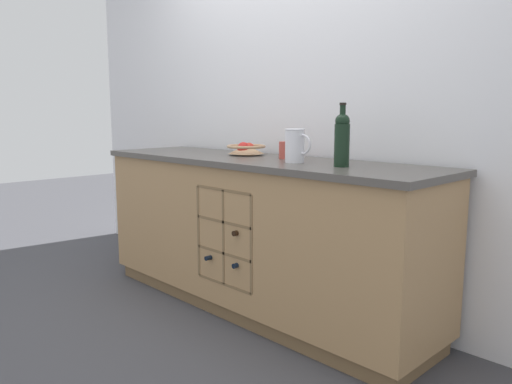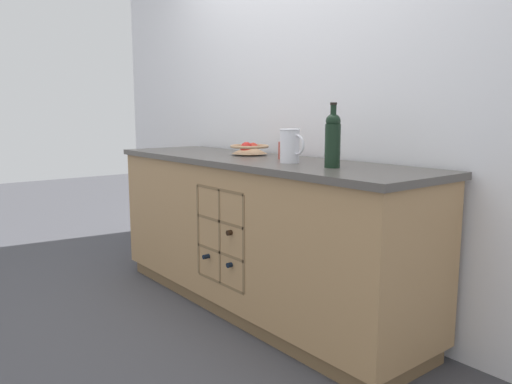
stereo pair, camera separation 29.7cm
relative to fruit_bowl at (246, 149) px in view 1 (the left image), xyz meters
name	(u,v)px [view 1 (the left image)]	position (x,y,z in m)	size (l,w,h in m)	color
ground_plane	(256,307)	(0.19, -0.10, -0.97)	(14.00, 14.00, 0.00)	#424247
back_wall	(297,99)	(0.19, 0.27, 0.31)	(4.69, 0.06, 2.55)	white
kitchen_island	(256,233)	(0.19, -0.10, -0.50)	(2.33, 0.65, 0.92)	brown
fruit_bowl	(246,149)	(0.00, 0.00, 0.00)	(0.24, 0.24, 0.08)	tan
white_pitcher	(295,145)	(0.53, -0.14, 0.05)	(0.16, 0.11, 0.18)	white
ceramic_mug	(287,150)	(0.35, 0.00, 0.01)	(0.12, 0.08, 0.10)	#B7473D
standing_wine_bottle	(342,138)	(0.83, -0.14, 0.10)	(0.08, 0.08, 0.31)	black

